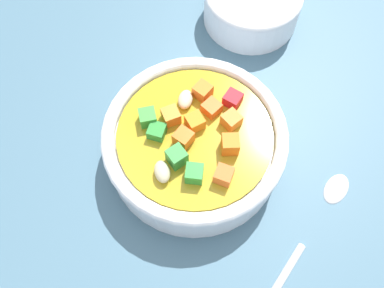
% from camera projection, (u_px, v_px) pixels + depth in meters
% --- Properties ---
extents(ground_plane, '(1.40, 1.40, 0.02)m').
position_uv_depth(ground_plane, '(192.00, 158.00, 0.42)').
color(ground_plane, '#42667A').
extents(soup_bowl_main, '(0.17, 0.17, 0.06)m').
position_uv_depth(soup_bowl_main, '(192.00, 143.00, 0.39)').
color(soup_bowl_main, white).
rests_on(soup_bowl_main, ground_plane).
extents(spoon, '(0.18, 0.13, 0.01)m').
position_uv_depth(spoon, '(298.00, 248.00, 0.37)').
color(spoon, silver).
rests_on(spoon, ground_plane).
extents(side_bowl_small, '(0.11, 0.11, 0.04)m').
position_uv_depth(side_bowl_small, '(250.00, 4.00, 0.46)').
color(side_bowl_small, white).
rests_on(side_bowl_small, ground_plane).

